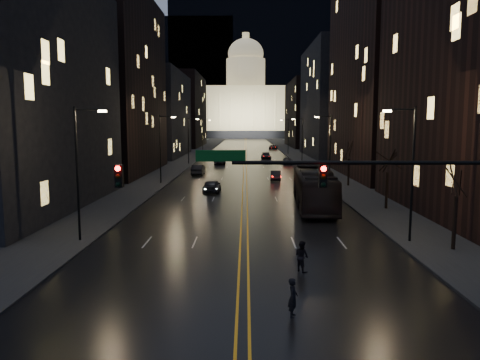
{
  "coord_description": "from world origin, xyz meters",
  "views": [
    {
      "loc": [
        0.11,
        -20.45,
        7.92
      ],
      "look_at": [
        -0.28,
        10.65,
        4.14
      ],
      "focal_mm": 35.0,
      "sensor_mm": 36.0,
      "label": 1
    }
  ],
  "objects_px": {
    "bus": "(314,189)",
    "oncoming_car_a": "(212,186)",
    "pedestrian_b": "(302,256)",
    "oncoming_car_b": "(198,170)",
    "traffic_signal": "(377,188)",
    "pedestrian_a": "(293,298)",
    "receding_car_a": "(276,176)"
  },
  "relations": [
    {
      "from": "bus",
      "to": "pedestrian_b",
      "type": "bearing_deg",
      "value": -97.19
    },
    {
      "from": "traffic_signal",
      "to": "receding_car_a",
      "type": "distance_m",
      "value": 44.71
    },
    {
      "from": "bus",
      "to": "pedestrian_b",
      "type": "distance_m",
      "value": 18.93
    },
    {
      "from": "oncoming_car_b",
      "to": "pedestrian_b",
      "type": "height_order",
      "value": "pedestrian_b"
    },
    {
      "from": "pedestrian_a",
      "to": "traffic_signal",
      "type": "bearing_deg",
      "value": -48.66
    },
    {
      "from": "oncoming_car_a",
      "to": "receding_car_a",
      "type": "relative_size",
      "value": 1.13
    },
    {
      "from": "bus",
      "to": "receding_car_a",
      "type": "bearing_deg",
      "value": 98.74
    },
    {
      "from": "bus",
      "to": "receding_car_a",
      "type": "xyz_separation_m",
      "value": [
        -2.18,
        21.92,
        -1.19
      ]
    },
    {
      "from": "traffic_signal",
      "to": "oncoming_car_b",
      "type": "distance_m",
      "value": 52.83
    },
    {
      "from": "bus",
      "to": "oncoming_car_b",
      "type": "bearing_deg",
      "value": 118.69
    },
    {
      "from": "oncoming_car_a",
      "to": "pedestrian_a",
      "type": "bearing_deg",
      "value": 102.51
    },
    {
      "from": "oncoming_car_b",
      "to": "pedestrian_b",
      "type": "bearing_deg",
      "value": 103.57
    },
    {
      "from": "receding_car_a",
      "to": "pedestrian_b",
      "type": "distance_m",
      "value": 40.54
    },
    {
      "from": "traffic_signal",
      "to": "pedestrian_a",
      "type": "xyz_separation_m",
      "value": [
        -3.86,
        -2.0,
        -4.29
      ]
    },
    {
      "from": "oncoming_car_a",
      "to": "pedestrian_a",
      "type": "height_order",
      "value": "pedestrian_a"
    },
    {
      "from": "traffic_signal",
      "to": "pedestrian_b",
      "type": "bearing_deg",
      "value": 125.35
    },
    {
      "from": "bus",
      "to": "oncoming_car_a",
      "type": "relative_size",
      "value": 2.92
    },
    {
      "from": "oncoming_car_b",
      "to": "pedestrian_a",
      "type": "xyz_separation_m",
      "value": [
        9.24,
        -53.0,
        0.01
      ]
    },
    {
      "from": "traffic_signal",
      "to": "bus",
      "type": "distance_m",
      "value": 22.78
    },
    {
      "from": "oncoming_car_a",
      "to": "oncoming_car_b",
      "type": "distance_m",
      "value": 18.6
    },
    {
      "from": "traffic_signal",
      "to": "oncoming_car_b",
      "type": "relative_size",
      "value": 3.51
    },
    {
      "from": "receding_car_a",
      "to": "pedestrian_a",
      "type": "relative_size",
      "value": 2.49
    },
    {
      "from": "bus",
      "to": "pedestrian_a",
      "type": "height_order",
      "value": "bus"
    },
    {
      "from": "bus",
      "to": "oncoming_car_a",
      "type": "distance_m",
      "value": 14.48
    },
    {
      "from": "traffic_signal",
      "to": "receding_car_a",
      "type": "relative_size",
      "value": 4.26
    },
    {
      "from": "pedestrian_a",
      "to": "oncoming_car_a",
      "type": "bearing_deg",
      "value": 23.52
    },
    {
      "from": "traffic_signal",
      "to": "bus",
      "type": "xyz_separation_m",
      "value": [
        0.57,
        22.54,
        -3.24
      ]
    },
    {
      "from": "traffic_signal",
      "to": "oncoming_car_a",
      "type": "relative_size",
      "value": 3.77
    },
    {
      "from": "oncoming_car_a",
      "to": "oncoming_car_b",
      "type": "height_order",
      "value": "oncoming_car_b"
    },
    {
      "from": "bus",
      "to": "oncoming_car_a",
      "type": "height_order",
      "value": "bus"
    },
    {
      "from": "receding_car_a",
      "to": "traffic_signal",
      "type": "bearing_deg",
      "value": -84.31
    },
    {
      "from": "traffic_signal",
      "to": "oncoming_car_a",
      "type": "xyz_separation_m",
      "value": [
        -9.69,
        32.71,
        -4.32
      ]
    }
  ]
}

